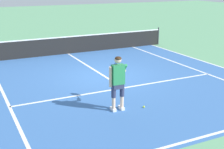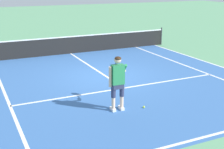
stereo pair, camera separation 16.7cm
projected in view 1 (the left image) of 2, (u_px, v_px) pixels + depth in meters
The scene contains 11 objects.
ground_plane at pixel (104, 76), 13.07m from camera, with size 80.00×80.00×0.00m, color #609E70.
court_inner_surface at pixel (111, 80), 12.54m from camera, with size 10.98×11.07×0.00m, color #3866A8.
line_baseline at pixel (202, 137), 7.96m from camera, with size 10.98×0.10×0.01m, color white.
line_service at pixel (123, 88), 11.63m from camera, with size 8.23×0.10×0.01m, color white.
line_centre_service at pixel (90, 68), 14.37m from camera, with size 0.10×6.40×0.01m, color white.
line_singles_left at pixel (5, 96), 10.79m from camera, with size 0.10×10.67×0.01m, color white.
line_singles_right at pixel (191, 68), 14.29m from camera, with size 0.10×10.67×0.01m, color white.
line_doubles_right at pixel (214, 65), 14.88m from camera, with size 0.10×10.67×0.01m, color white.
tennis_net at pixel (68, 45), 16.98m from camera, with size 11.96×0.08×1.07m.
tennis_player at pixel (118, 80), 9.37m from camera, with size 0.67×1.10×1.71m.
tennis_ball_near_feet at pixel (144, 107), 9.81m from camera, with size 0.07×0.07×0.07m, color #CCE02D.
Camera 1 is at (-5.26, -11.33, 3.83)m, focal length 49.90 mm.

